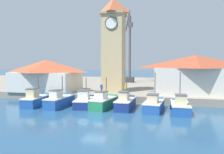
{
  "coord_description": "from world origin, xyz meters",
  "views": [
    {
      "loc": [
        7.16,
        -21.58,
        5.54
      ],
      "look_at": [
        -0.4,
        9.64,
        3.5
      ],
      "focal_mm": 35.0,
      "sensor_mm": 36.0,
      "label": 1
    }
  ],
  "objects_px": {
    "fishing_boat_center": "(125,103)",
    "dock_worker_near_tower": "(125,89)",
    "clock_tower": "(114,43)",
    "port_crane_near": "(130,56)",
    "fishing_boat_mid_right": "(154,104)",
    "dock_worker_along_quay": "(102,89)",
    "fishing_boat_left_outer": "(60,101)",
    "fishing_boat_mid_left": "(104,102)",
    "fishing_boat_left_inner": "(85,101)",
    "fishing_boat_far_left": "(36,100)",
    "fishing_boat_right_inner": "(180,106)",
    "warehouse_right": "(195,74)",
    "warehouse_left": "(46,75)"
  },
  "relations": [
    {
      "from": "fishing_boat_mid_left",
      "to": "dock_worker_near_tower",
      "type": "xyz_separation_m",
      "value": [
        1.94,
        4.18,
        1.09
      ]
    },
    {
      "from": "fishing_boat_right_inner",
      "to": "fishing_boat_left_inner",
      "type": "bearing_deg",
      "value": 177.05
    },
    {
      "from": "fishing_boat_far_left",
      "to": "fishing_boat_right_inner",
      "type": "height_order",
      "value": "fishing_boat_right_inner"
    },
    {
      "from": "fishing_boat_mid_right",
      "to": "warehouse_left",
      "type": "bearing_deg",
      "value": 159.33
    },
    {
      "from": "fishing_boat_left_inner",
      "to": "fishing_boat_mid_right",
      "type": "xyz_separation_m",
      "value": [
        8.59,
        -0.16,
        -0.01
      ]
    },
    {
      "from": "fishing_boat_far_left",
      "to": "warehouse_right",
      "type": "relative_size",
      "value": 0.43
    },
    {
      "from": "clock_tower",
      "to": "port_crane_near",
      "type": "bearing_deg",
      "value": 90.71
    },
    {
      "from": "dock_worker_near_tower",
      "to": "fishing_boat_mid_right",
      "type": "bearing_deg",
      "value": -45.93
    },
    {
      "from": "fishing_boat_mid_right",
      "to": "fishing_boat_mid_left",
      "type": "bearing_deg",
      "value": 179.12
    },
    {
      "from": "clock_tower",
      "to": "port_crane_near",
      "type": "xyz_separation_m",
      "value": [
        -0.22,
        17.38,
        -1.48
      ]
    },
    {
      "from": "warehouse_left",
      "to": "port_crane_near",
      "type": "bearing_deg",
      "value": 60.36
    },
    {
      "from": "fishing_boat_left_outer",
      "to": "clock_tower",
      "type": "height_order",
      "value": "clock_tower"
    },
    {
      "from": "port_crane_near",
      "to": "dock_worker_along_quay",
      "type": "distance_m",
      "value": 21.97
    },
    {
      "from": "fishing_boat_left_outer",
      "to": "warehouse_left",
      "type": "xyz_separation_m",
      "value": [
        -6.07,
        7.29,
        2.81
      ]
    },
    {
      "from": "fishing_boat_center",
      "to": "dock_worker_near_tower",
      "type": "relative_size",
      "value": 3.07
    },
    {
      "from": "dock_worker_near_tower",
      "to": "fishing_boat_left_inner",
      "type": "bearing_deg",
      "value": -137.25
    },
    {
      "from": "dock_worker_near_tower",
      "to": "clock_tower",
      "type": "bearing_deg",
      "value": 122.92
    },
    {
      "from": "fishing_boat_far_left",
      "to": "dock_worker_near_tower",
      "type": "relative_size",
      "value": 3.15
    },
    {
      "from": "warehouse_right",
      "to": "port_crane_near",
      "type": "relative_size",
      "value": 0.71
    },
    {
      "from": "fishing_boat_left_inner",
      "to": "fishing_boat_right_inner",
      "type": "xyz_separation_m",
      "value": [
        11.5,
        -0.59,
        -0.0
      ]
    },
    {
      "from": "warehouse_right",
      "to": "fishing_boat_left_outer",
      "type": "bearing_deg",
      "value": -153.3
    },
    {
      "from": "fishing_boat_far_left",
      "to": "port_crane_near",
      "type": "bearing_deg",
      "value": 72.94
    },
    {
      "from": "warehouse_right",
      "to": "dock_worker_near_tower",
      "type": "height_order",
      "value": "warehouse_right"
    },
    {
      "from": "fishing_boat_mid_left",
      "to": "clock_tower",
      "type": "height_order",
      "value": "clock_tower"
    },
    {
      "from": "fishing_boat_center",
      "to": "port_crane_near",
      "type": "xyz_separation_m",
      "value": [
        -3.58,
        25.55,
        6.56
      ]
    },
    {
      "from": "dock_worker_along_quay",
      "to": "fishing_boat_center",
      "type": "bearing_deg",
      "value": -45.08
    },
    {
      "from": "fishing_boat_mid_right",
      "to": "dock_worker_along_quay",
      "type": "relative_size",
      "value": 3.19
    },
    {
      "from": "fishing_boat_right_inner",
      "to": "warehouse_left",
      "type": "xyz_separation_m",
      "value": [
        -20.73,
        7.15,
        2.88
      ]
    },
    {
      "from": "fishing_boat_center",
      "to": "dock_worker_along_quay",
      "type": "height_order",
      "value": "fishing_boat_center"
    },
    {
      "from": "fishing_boat_center",
      "to": "warehouse_right",
      "type": "relative_size",
      "value": 0.42
    },
    {
      "from": "port_crane_near",
      "to": "dock_worker_near_tower",
      "type": "height_order",
      "value": "port_crane_near"
    },
    {
      "from": "clock_tower",
      "to": "dock_worker_near_tower",
      "type": "relative_size",
      "value": 10.15
    },
    {
      "from": "fishing_boat_mid_left",
      "to": "dock_worker_near_tower",
      "type": "distance_m",
      "value": 4.74
    },
    {
      "from": "fishing_boat_left_outer",
      "to": "fishing_boat_left_inner",
      "type": "xyz_separation_m",
      "value": [
        3.15,
        0.73,
        -0.07
      ]
    },
    {
      "from": "fishing_boat_mid_right",
      "to": "fishing_boat_right_inner",
      "type": "xyz_separation_m",
      "value": [
        2.91,
        -0.43,
        0.01
      ]
    },
    {
      "from": "fishing_boat_mid_left",
      "to": "warehouse_right",
      "type": "xyz_separation_m",
      "value": [
        11.61,
        8.03,
        3.16
      ]
    },
    {
      "from": "warehouse_right",
      "to": "dock_worker_along_quay",
      "type": "bearing_deg",
      "value": -164.55
    },
    {
      "from": "port_crane_near",
      "to": "dock_worker_near_tower",
      "type": "relative_size",
      "value": 10.39
    },
    {
      "from": "fishing_boat_mid_right",
      "to": "warehouse_left",
      "type": "distance_m",
      "value": 19.26
    },
    {
      "from": "fishing_boat_right_inner",
      "to": "dock_worker_along_quay",
      "type": "xyz_separation_m",
      "value": [
        -10.59,
        4.9,
        1.14
      ]
    },
    {
      "from": "fishing_boat_mid_left",
      "to": "port_crane_near",
      "type": "xyz_separation_m",
      "value": [
        -0.92,
        25.64,
        6.55
      ]
    },
    {
      "from": "fishing_boat_center",
      "to": "dock_worker_along_quay",
      "type": "distance_m",
      "value": 6.15
    },
    {
      "from": "fishing_boat_far_left",
      "to": "fishing_boat_mid_right",
      "type": "bearing_deg",
      "value": 2.44
    },
    {
      "from": "fishing_boat_left_outer",
      "to": "fishing_boat_center",
      "type": "xyz_separation_m",
      "value": [
        8.33,
        0.75,
        -0.04
      ]
    },
    {
      "from": "fishing_boat_far_left",
      "to": "warehouse_left",
      "type": "xyz_separation_m",
      "value": [
        -2.72,
        7.36,
        2.81
      ]
    },
    {
      "from": "dock_worker_along_quay",
      "to": "dock_worker_near_tower",
      "type": "bearing_deg",
      "value": -3.07
    },
    {
      "from": "fishing_boat_far_left",
      "to": "fishing_boat_center",
      "type": "height_order",
      "value": "fishing_boat_far_left"
    },
    {
      "from": "dock_worker_near_tower",
      "to": "fishing_boat_left_outer",
      "type": "bearing_deg",
      "value": -147.51
    },
    {
      "from": "fishing_boat_left_inner",
      "to": "port_crane_near",
      "type": "bearing_deg",
      "value": 86.43
    },
    {
      "from": "fishing_boat_left_outer",
      "to": "clock_tower",
      "type": "distance_m",
      "value": 12.98
    }
  ]
}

